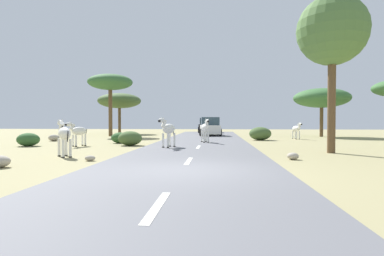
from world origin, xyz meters
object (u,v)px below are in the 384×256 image
at_px(zebra_1, 205,128).
at_px(tree_3, 322,98).
at_px(car_1, 208,126).
at_px(tree_5, 332,32).
at_px(car_0, 210,127).
at_px(tree_0, 110,83).
at_px(bush_3, 130,138).
at_px(rock_2, 54,138).
at_px(zebra_4, 78,131).
at_px(zebra_2, 64,134).
at_px(rock_1, 293,156).
at_px(rock_4, 90,158).
at_px(zebra_3, 297,129).
at_px(tree_1, 119,101).
at_px(bush_2, 260,134).
at_px(zebra_0, 168,129).
at_px(bush_1, 28,140).
at_px(bush_0, 120,138).

relative_size(zebra_1, tree_3, 0.33).
height_order(car_1, tree_5, tree_5).
height_order(car_0, tree_0, tree_0).
distance_m(bush_3, rock_2, 7.42).
height_order(zebra_4, bush_3, zebra_4).
bearing_deg(zebra_2, rock_2, 80.98).
xyz_separation_m(bush_3, rock_2, (-6.52, 3.55, -0.19)).
xyz_separation_m(rock_1, rock_4, (-7.49, -0.98, -0.03)).
bearing_deg(rock_4, zebra_3, 53.34).
xyz_separation_m(tree_1, tree_5, (16.07, -20.27, 1.83)).
relative_size(tree_5, bush_3, 5.04).
xyz_separation_m(tree_5, bush_2, (-1.94, 9.43, -5.00)).
distance_m(zebra_2, tree_5, 12.52).
bearing_deg(zebra_2, zebra_4, 69.70).
xyz_separation_m(zebra_2, bush_2, (9.47, 11.85, -0.44)).
distance_m(zebra_0, rock_4, 5.99).
xyz_separation_m(zebra_0, car_1, (1.48, 21.72, -0.17)).
distance_m(zebra_2, bush_3, 6.10).
xyz_separation_m(zebra_0, rock_4, (-2.03, -5.56, -0.92)).
xyz_separation_m(tree_5, bush_3, (-10.31, 3.56, -5.07)).
bearing_deg(zebra_1, zebra_4, 9.10).
bearing_deg(rock_1, tree_1, 120.90).
bearing_deg(tree_3, bush_1, -148.40).
height_order(tree_5, bush_0, tree_5).
bearing_deg(zebra_3, zebra_0, 30.43).
bearing_deg(rock_2, zebra_4, -49.34).
height_order(tree_3, rock_2, tree_3).
height_order(zebra_2, rock_1, zebra_2).
bearing_deg(bush_1, bush_3, 9.28).
xyz_separation_m(zebra_4, tree_0, (-2.03, 11.71, 4.17)).
bearing_deg(rock_2, tree_0, 77.50).
distance_m(tree_5, bush_3, 12.03).
bearing_deg(zebra_4, rock_2, -21.52).
xyz_separation_m(zebra_3, tree_0, (-16.29, 3.53, 4.21)).
height_order(zebra_3, tree_0, tree_0).
relative_size(zebra_3, bush_2, 0.86).
relative_size(bush_2, bush_3, 1.16).
distance_m(zebra_4, tree_1, 17.90).
bearing_deg(tree_5, zebra_0, 166.40).
relative_size(car_1, tree_5, 0.62).
distance_m(zebra_4, bush_3, 2.97).
height_order(zebra_4, tree_3, tree_3).
relative_size(zebra_4, bush_2, 0.87).
relative_size(tree_0, rock_2, 7.21).
relative_size(bush_2, rock_2, 2.04).
relative_size(zebra_2, zebra_4, 1.09).
xyz_separation_m(tree_0, bush_3, (4.87, -10.98, -4.60)).
distance_m(tree_5, rock_1, 6.44).
height_order(tree_1, rock_4, tree_1).
bearing_deg(zebra_1, tree_5, 120.93).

